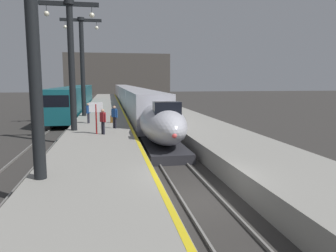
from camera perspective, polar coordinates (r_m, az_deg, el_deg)
ground_plane at (r=12.82m, az=5.81°, el=-12.97°), size 260.00×260.00×0.00m
platform_left at (r=36.47m, az=-11.37°, el=1.40°), size 4.80×110.00×1.05m
platform_right at (r=37.21m, az=1.20°, el=1.68°), size 4.80×110.00×1.05m
platform_left_safety_stripe at (r=36.44m, az=-7.80°, el=2.31°), size 0.20×107.80×0.01m
rail_main_left at (r=39.34m, az=-6.48°, el=1.29°), size 0.08×110.00×0.12m
rail_main_right at (r=39.47m, az=-4.30°, el=1.34°), size 0.08×110.00×0.12m
rail_secondary_left at (r=39.63m, az=-18.24°, el=0.99°), size 0.08×110.00×0.12m
rail_secondary_right at (r=39.45m, az=-16.08°, el=1.05°), size 0.08×110.00×0.12m
highspeed_train_main at (r=54.18m, az=-6.82°, el=5.11°), size 2.92×76.57×3.60m
regional_train_adjacent at (r=49.09m, az=-15.94°, el=4.77°), size 2.85×36.60×3.80m
station_column_near at (r=12.41m, az=-22.79°, el=15.24°), size 4.00×0.68×8.61m
station_column_mid at (r=24.09m, az=-16.72°, el=12.15°), size 4.00×0.68×9.01m
station_column_far at (r=34.09m, az=-14.90°, el=11.52°), size 4.00×0.68×9.72m
passenger_near_edge at (r=27.95m, az=-13.89°, el=2.50°), size 0.33×0.54×1.69m
passenger_mid_platform at (r=24.50m, az=-9.42°, el=1.90°), size 0.45×0.41×1.69m
passenger_far_waiting at (r=21.84m, az=-11.42°, el=1.13°), size 0.41×0.47×1.69m
rolling_suitcase at (r=27.95m, az=-9.73°, el=1.21°), size 0.40×0.22×0.98m
departure_info_board at (r=22.00m, az=-12.58°, el=2.50°), size 0.90×0.10×2.12m
terminus_back_wall at (r=113.57m, az=-8.79°, el=9.04°), size 36.00×2.00×14.00m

